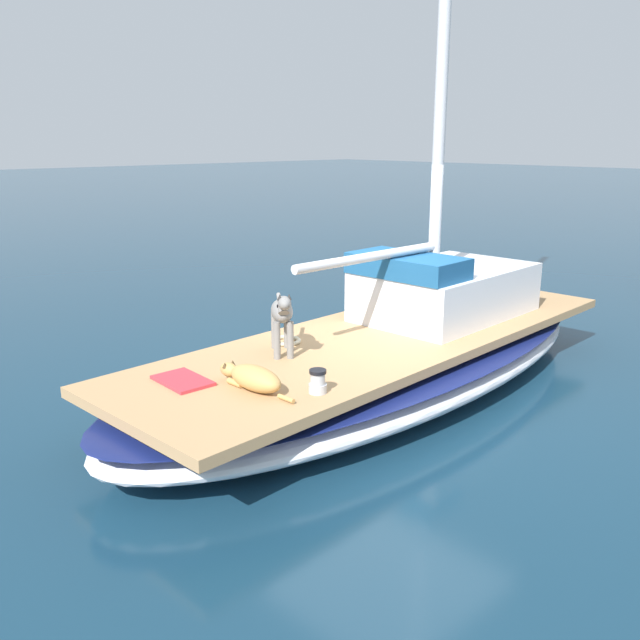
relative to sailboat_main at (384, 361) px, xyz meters
The scene contains 9 objects.
ground_plane 0.34m from the sailboat_main, ahead, with size 120.00×120.00×0.00m, color #143347.
sailboat_main is the anchor object (origin of this frame).
mast_main 3.95m from the sailboat_main, 93.36° to the left, with size 0.14×2.27×7.87m.
cabin_house 1.30m from the sailboat_main, 93.06° to the left, with size 1.51×2.29×0.84m.
dog_grey 1.53m from the sailboat_main, 99.72° to the right, with size 0.81×0.61×0.70m.
dog_tan 2.21m from the sailboat_main, 80.61° to the right, with size 0.95×0.29×0.22m.
deck_winch 2.00m from the sailboat_main, 65.66° to the right, with size 0.16×0.16×0.21m.
coiled_rope 1.19m from the sailboat_main, 116.72° to the right, with size 0.32×0.32×0.04m, color beige.
deck_towel 2.53m from the sailboat_main, 95.07° to the right, with size 0.56×0.36×0.03m, color #C6333D.
Camera 1 is at (4.84, -5.54, 2.80)m, focal length 38.02 mm.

